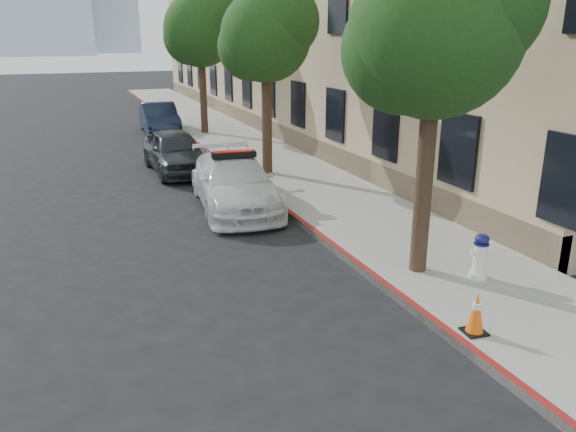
{
  "coord_description": "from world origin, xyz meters",
  "views": [
    {
      "loc": [
        -2.74,
        -9.81,
        4.2
      ],
      "look_at": [
        0.91,
        -0.67,
        1.0
      ],
      "focal_mm": 35.0,
      "sensor_mm": 36.0,
      "label": 1
    }
  ],
  "objects_px": {
    "police_car": "(235,182)",
    "traffic_cone": "(476,313)",
    "fire_hydrant": "(480,257)",
    "parked_car_far": "(159,118)",
    "parked_car_mid": "(175,151)"
  },
  "relations": [
    {
      "from": "parked_car_far",
      "to": "fire_hydrant",
      "type": "relative_size",
      "value": 4.98
    },
    {
      "from": "police_car",
      "to": "fire_hydrant",
      "type": "distance_m",
      "value": 6.58
    },
    {
      "from": "police_car",
      "to": "parked_car_mid",
      "type": "distance_m",
      "value": 4.44
    },
    {
      "from": "police_car",
      "to": "traffic_cone",
      "type": "distance_m",
      "value": 7.67
    },
    {
      "from": "parked_car_mid",
      "to": "parked_car_far",
      "type": "bearing_deg",
      "value": 82.27
    },
    {
      "from": "parked_car_mid",
      "to": "parked_car_far",
      "type": "height_order",
      "value": "parked_car_mid"
    },
    {
      "from": "police_car",
      "to": "parked_car_far",
      "type": "distance_m",
      "value": 11.98
    },
    {
      "from": "parked_car_mid",
      "to": "fire_hydrant",
      "type": "xyz_separation_m",
      "value": [
        3.23,
        -10.45,
        -0.12
      ]
    },
    {
      "from": "fire_hydrant",
      "to": "police_car",
      "type": "bearing_deg",
      "value": 118.82
    },
    {
      "from": "parked_car_mid",
      "to": "fire_hydrant",
      "type": "height_order",
      "value": "parked_car_mid"
    },
    {
      "from": "traffic_cone",
      "to": "fire_hydrant",
      "type": "bearing_deg",
      "value": 48.92
    },
    {
      "from": "parked_car_far",
      "to": "fire_hydrant",
      "type": "bearing_deg",
      "value": -79.96
    },
    {
      "from": "parked_car_mid",
      "to": "traffic_cone",
      "type": "distance_m",
      "value": 12.11
    },
    {
      "from": "parked_car_far",
      "to": "police_car",
      "type": "bearing_deg",
      "value": -88.36
    },
    {
      "from": "fire_hydrant",
      "to": "traffic_cone",
      "type": "height_order",
      "value": "fire_hydrant"
    }
  ]
}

